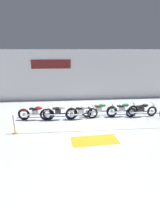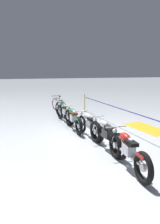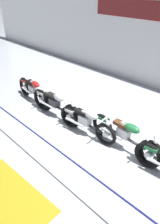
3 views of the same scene
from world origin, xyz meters
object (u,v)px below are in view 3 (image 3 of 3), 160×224
(motorcycle_silver_2, at_px, (86,122))
(stanchion_far_left, at_px, (23,129))
(motorcycle_silver_1, at_px, (56,105))
(motorcycle_green_3, at_px, (125,135))
(motorcycle_red_0, at_px, (34,91))
(floor_banner, at_px, (8,196))

(motorcycle_silver_2, distance_m, stanchion_far_left, 1.84)
(motorcycle_silver_2, bearing_deg, motorcycle_silver_1, 179.87)
(motorcycle_silver_1, bearing_deg, motorcycle_green_3, 6.02)
(stanchion_far_left, bearing_deg, motorcycle_silver_2, 68.06)
(motorcycle_red_0, distance_m, motorcycle_green_3, 4.05)
(motorcycle_red_0, relative_size, motorcycle_silver_1, 0.97)
(motorcycle_red_0, xyz_separation_m, floor_banner, (3.20, -2.92, -0.46))
(motorcycle_red_0, bearing_deg, motorcycle_silver_2, -2.00)
(stanchion_far_left, bearing_deg, motorcycle_red_0, 140.61)
(motorcycle_silver_1, distance_m, motorcycle_silver_2, 1.44)
(motorcycle_green_3, distance_m, stanchion_far_left, 2.73)
(stanchion_far_left, xyz_separation_m, floor_banner, (1.02, -1.13, -0.72))
(motorcycle_green_3, distance_m, floor_banner, 3.25)
(motorcycle_green_3, bearing_deg, floor_banner, -105.26)
(motorcycle_silver_1, bearing_deg, stanchion_far_left, -65.79)
(motorcycle_silver_1, distance_m, motorcycle_green_3, 2.64)
(motorcycle_silver_2, height_order, stanchion_far_left, stanchion_far_left)
(stanchion_far_left, relative_size, floor_banner, 3.82)
(motorcycle_green_3, relative_size, stanchion_far_left, 0.27)
(motorcycle_green_3, bearing_deg, motorcycle_red_0, -177.44)
(motorcycle_green_3, bearing_deg, motorcycle_silver_2, -166.71)
(motorcycle_silver_1, relative_size, floor_banner, 1.03)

